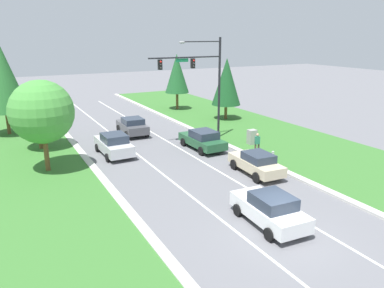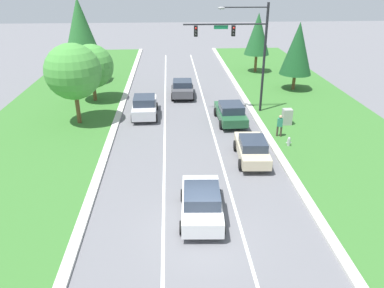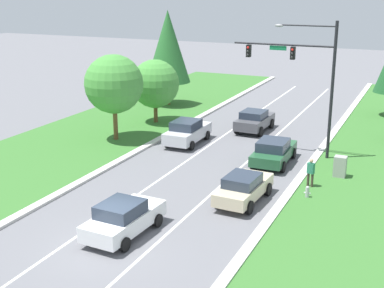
{
  "view_description": "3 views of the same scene",
  "coord_description": "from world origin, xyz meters",
  "px_view_note": "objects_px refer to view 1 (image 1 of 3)",
  "views": [
    {
      "loc": [
        -11.1,
        -11.88,
        8.97
      ],
      "look_at": [
        0.65,
        10.22,
        1.66
      ],
      "focal_mm": 35.0,
      "sensor_mm": 36.0,
      "label": 1
    },
    {
      "loc": [
        -1.33,
        -14.06,
        10.82
      ],
      "look_at": [
        -0.06,
        6.75,
        1.27
      ],
      "focal_mm": 35.0,
      "sensor_mm": 36.0,
      "label": 2
    },
    {
      "loc": [
        11.96,
        -17.81,
        10.9
      ],
      "look_at": [
        -0.71,
        10.16,
        1.7
      ],
      "focal_mm": 50.0,
      "sensor_mm": 36.0,
      "label": 3
    }
  ],
  "objects_px": {
    "utility_cabinet": "(252,137)",
    "oak_near_left_tree": "(42,112)",
    "white_sedan": "(270,209)",
    "forest_sedan": "(203,139)",
    "oak_far_left_tree": "(37,110)",
    "conifer_mid_left_tree": "(1,76)",
    "graphite_sedan": "(132,126)",
    "silver_sedan": "(114,144)",
    "conifer_far_right_tree": "(177,74)",
    "fire_hydrant": "(273,155)",
    "pedestrian": "(257,143)",
    "conifer_near_right_tree": "(226,82)",
    "champagne_sedan": "(256,163)",
    "traffic_signal_mast": "(202,75)"
  },
  "relations": [
    {
      "from": "forest_sedan",
      "to": "conifer_far_right_tree",
      "type": "height_order",
      "value": "conifer_far_right_tree"
    },
    {
      "from": "forest_sedan",
      "to": "conifer_near_right_tree",
      "type": "xyz_separation_m",
      "value": [
        7.74,
        8.51,
        3.34
      ]
    },
    {
      "from": "traffic_signal_mast",
      "to": "forest_sedan",
      "type": "distance_m",
      "value": 5.59
    },
    {
      "from": "white_sedan",
      "to": "fire_hydrant",
      "type": "distance_m",
      "value": 10.14
    },
    {
      "from": "oak_near_left_tree",
      "to": "champagne_sedan",
      "type": "bearing_deg",
      "value": -30.12
    },
    {
      "from": "graphite_sedan",
      "to": "conifer_mid_left_tree",
      "type": "relative_size",
      "value": 0.5
    },
    {
      "from": "pedestrian",
      "to": "conifer_mid_left_tree",
      "type": "height_order",
      "value": "conifer_mid_left_tree"
    },
    {
      "from": "white_sedan",
      "to": "pedestrian",
      "type": "bearing_deg",
      "value": 58.68
    },
    {
      "from": "oak_near_left_tree",
      "to": "conifer_mid_left_tree",
      "type": "height_order",
      "value": "conifer_mid_left_tree"
    },
    {
      "from": "conifer_far_right_tree",
      "to": "oak_far_left_tree",
      "type": "relative_size",
      "value": 1.31
    },
    {
      "from": "oak_near_left_tree",
      "to": "conifer_mid_left_tree",
      "type": "distance_m",
      "value": 12.29
    },
    {
      "from": "white_sedan",
      "to": "conifer_mid_left_tree",
      "type": "bearing_deg",
      "value": 115.56
    },
    {
      "from": "graphite_sedan",
      "to": "fire_hydrant",
      "type": "xyz_separation_m",
      "value": [
        6.79,
        -11.88,
        -0.51
      ]
    },
    {
      "from": "oak_near_left_tree",
      "to": "conifer_far_right_tree",
      "type": "height_order",
      "value": "conifer_far_right_tree"
    },
    {
      "from": "traffic_signal_mast",
      "to": "oak_far_left_tree",
      "type": "height_order",
      "value": "traffic_signal_mast"
    },
    {
      "from": "oak_far_left_tree",
      "to": "conifer_far_right_tree",
      "type": "bearing_deg",
      "value": 30.32
    },
    {
      "from": "oak_near_left_tree",
      "to": "silver_sedan",
      "type": "bearing_deg",
      "value": 15.62
    },
    {
      "from": "utility_cabinet",
      "to": "oak_near_left_tree",
      "type": "bearing_deg",
      "value": 175.32
    },
    {
      "from": "utility_cabinet",
      "to": "conifer_near_right_tree",
      "type": "height_order",
      "value": "conifer_near_right_tree"
    },
    {
      "from": "white_sedan",
      "to": "oak_far_left_tree",
      "type": "bearing_deg",
      "value": 117.12
    },
    {
      "from": "graphite_sedan",
      "to": "fire_hydrant",
      "type": "distance_m",
      "value": 13.69
    },
    {
      "from": "conifer_mid_left_tree",
      "to": "graphite_sedan",
      "type": "bearing_deg",
      "value": -28.31
    },
    {
      "from": "forest_sedan",
      "to": "white_sedan",
      "type": "distance_m",
      "value": 12.99
    },
    {
      "from": "silver_sedan",
      "to": "conifer_mid_left_tree",
      "type": "bearing_deg",
      "value": 122.06
    },
    {
      "from": "conifer_near_right_tree",
      "to": "oak_far_left_tree",
      "type": "bearing_deg",
      "value": -172.87
    },
    {
      "from": "utility_cabinet",
      "to": "pedestrian",
      "type": "bearing_deg",
      "value": -118.2
    },
    {
      "from": "oak_near_left_tree",
      "to": "oak_far_left_tree",
      "type": "bearing_deg",
      "value": 87.53
    },
    {
      "from": "pedestrian",
      "to": "oak_far_left_tree",
      "type": "relative_size",
      "value": 0.33
    },
    {
      "from": "silver_sedan",
      "to": "white_sedan",
      "type": "height_order",
      "value": "silver_sedan"
    },
    {
      "from": "utility_cabinet",
      "to": "forest_sedan",
      "type": "bearing_deg",
      "value": 167.78
    },
    {
      "from": "traffic_signal_mast",
      "to": "conifer_near_right_tree",
      "type": "relative_size",
      "value": 1.32
    },
    {
      "from": "white_sedan",
      "to": "oak_near_left_tree",
      "type": "relative_size",
      "value": 0.72
    },
    {
      "from": "graphite_sedan",
      "to": "pedestrian",
      "type": "bearing_deg",
      "value": -55.61
    },
    {
      "from": "utility_cabinet",
      "to": "graphite_sedan",
      "type": "bearing_deg",
      "value": 134.55
    },
    {
      "from": "white_sedan",
      "to": "forest_sedan",
      "type": "bearing_deg",
      "value": 78.13
    },
    {
      "from": "graphite_sedan",
      "to": "oak_far_left_tree",
      "type": "distance_m",
      "value": 8.52
    },
    {
      "from": "conifer_far_right_tree",
      "to": "conifer_mid_left_tree",
      "type": "xyz_separation_m",
      "value": [
        -19.2,
        -3.64,
        1.02
      ]
    },
    {
      "from": "white_sedan",
      "to": "oak_near_left_tree",
      "type": "bearing_deg",
      "value": 126.53
    },
    {
      "from": "conifer_far_right_tree",
      "to": "silver_sedan",
      "type": "bearing_deg",
      "value": -130.79
    },
    {
      "from": "white_sedan",
      "to": "fire_hydrant",
      "type": "height_order",
      "value": "white_sedan"
    },
    {
      "from": "forest_sedan",
      "to": "conifer_far_right_tree",
      "type": "xyz_separation_m",
      "value": [
        5.5,
        16.12,
        3.64
      ]
    },
    {
      "from": "champagne_sedan",
      "to": "white_sedan",
      "type": "bearing_deg",
      "value": -119.05
    },
    {
      "from": "forest_sedan",
      "to": "pedestrian",
      "type": "distance_m",
      "value": 4.43
    },
    {
      "from": "white_sedan",
      "to": "pedestrian",
      "type": "relative_size",
      "value": 2.64
    },
    {
      "from": "silver_sedan",
      "to": "utility_cabinet",
      "type": "distance_m",
      "value": 11.45
    },
    {
      "from": "graphite_sedan",
      "to": "silver_sedan",
      "type": "xyz_separation_m",
      "value": [
        -3.31,
        -5.19,
        0.01
      ]
    },
    {
      "from": "fire_hydrant",
      "to": "conifer_mid_left_tree",
      "type": "xyz_separation_m",
      "value": [
        -16.96,
        17.35,
        5.13
      ]
    },
    {
      "from": "fire_hydrant",
      "to": "white_sedan",
      "type": "bearing_deg",
      "value": -130.73
    },
    {
      "from": "traffic_signal_mast",
      "to": "conifer_mid_left_tree",
      "type": "xyz_separation_m",
      "value": [
        -14.89,
        10.17,
        -0.28
      ]
    },
    {
      "from": "white_sedan",
      "to": "conifer_mid_left_tree",
      "type": "relative_size",
      "value": 0.51
    }
  ]
}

